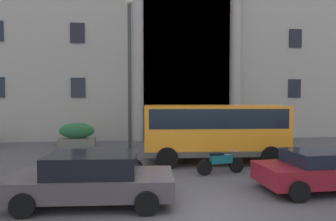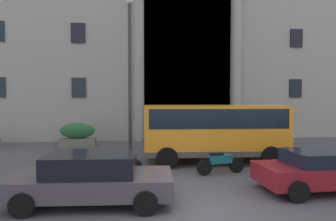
{
  "view_description": "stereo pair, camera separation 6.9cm",
  "coord_description": "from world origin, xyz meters",
  "views": [
    {
      "loc": [
        -1.54,
        -7.76,
        2.95
      ],
      "look_at": [
        0.0,
        5.16,
        2.39
      ],
      "focal_mm": 32.15,
      "sensor_mm": 36.0,
      "label": 1
    },
    {
      "loc": [
        -1.47,
        -7.77,
        2.95
      ],
      "look_at": [
        0.0,
        5.16,
        2.39
      ],
      "focal_mm": 32.15,
      "sensor_mm": 36.0,
      "label": 2
    }
  ],
  "objects": [
    {
      "name": "lamppost_plaza_centre",
      "position": [
        -1.67,
        8.22,
        4.74
      ],
      "size": [
        0.4,
        0.4,
        8.21
      ],
      "color": "#323733",
      "rests_on": "ground_plane"
    },
    {
      "name": "hedge_planter_west",
      "position": [
        -4.87,
        10.85,
        0.69
      ],
      "size": [
        2.17,
        0.76,
        1.42
      ],
      "color": "#66675D",
      "rests_on": "ground_plane"
    },
    {
      "name": "scooter_by_planter",
      "position": [
        4.57,
        3.26,
        0.46
      ],
      "size": [
        1.95,
        0.55,
        0.89
      ],
      "rotation": [
        0.0,
        0.0,
        0.14
      ],
      "color": "black",
      "rests_on": "ground_plane"
    },
    {
      "name": "ground_plane",
      "position": [
        0.0,
        0.0,
        -0.06
      ],
      "size": [
        80.0,
        64.0,
        0.12
      ],
      "primitive_type": "cube",
      "color": "#4B484E"
    },
    {
      "name": "parked_hatchback_near",
      "position": [
        -2.64,
        0.7,
        0.72
      ],
      "size": [
        4.57,
        2.32,
        1.4
      ],
      "rotation": [
        0.0,
        0.0,
        -0.06
      ],
      "color": "#4A434B",
      "rests_on": "ground_plane"
    },
    {
      "name": "hedge_planter_far_west",
      "position": [
        7.31,
        10.42,
        0.68
      ],
      "size": [
        2.12,
        0.81,
        1.41
      ],
      "color": "gray",
      "rests_on": "ground_plane"
    },
    {
      "name": "hedge_planter_entrance_left",
      "position": [
        1.27,
        10.6,
        0.71
      ],
      "size": [
        1.73,
        0.98,
        1.47
      ],
      "color": "#716757",
      "rests_on": "ground_plane"
    },
    {
      "name": "orange_minibus",
      "position": [
        2.16,
        5.5,
        1.56
      ],
      "size": [
        6.41,
        2.88,
        2.6
      ],
      "rotation": [
        0.0,
        0.0,
        -0.06
      ],
      "color": "orange",
      "rests_on": "ground_plane"
    },
    {
      "name": "motorcycle_far_end",
      "position": [
        -2.14,
        3.42,
        0.46
      ],
      "size": [
        1.91,
        0.78,
        0.89
      ],
      "rotation": [
        0.0,
        0.0,
        0.3
      ],
      "color": "black",
      "rests_on": "ground_plane"
    },
    {
      "name": "motorcycle_near_kerb",
      "position": [
        1.81,
        3.4,
        0.46
      ],
      "size": [
        1.96,
        0.63,
        0.89
      ],
      "rotation": [
        0.0,
        0.0,
        0.19
      ],
      "color": "black",
      "rests_on": "ground_plane"
    },
    {
      "name": "office_building_facade",
      "position": [
        0.01,
        17.48,
        8.24
      ],
      "size": [
        38.44,
        9.6,
        16.48
      ],
      "color": "#9B9591",
      "rests_on": "ground_plane"
    },
    {
      "name": "bus_stop_sign",
      "position": [
        6.64,
        7.11,
        1.53
      ],
      "size": [
        0.44,
        0.08,
        2.46
      ],
      "color": "#999215",
      "rests_on": "ground_plane"
    },
    {
      "name": "parked_estate_mid",
      "position": [
        4.48,
        1.01,
        0.67
      ],
      "size": [
        4.17,
        2.07,
        1.28
      ],
      "rotation": [
        0.0,
        0.0,
        0.03
      ],
      "color": "maroon",
      "rests_on": "ground_plane"
    }
  ]
}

